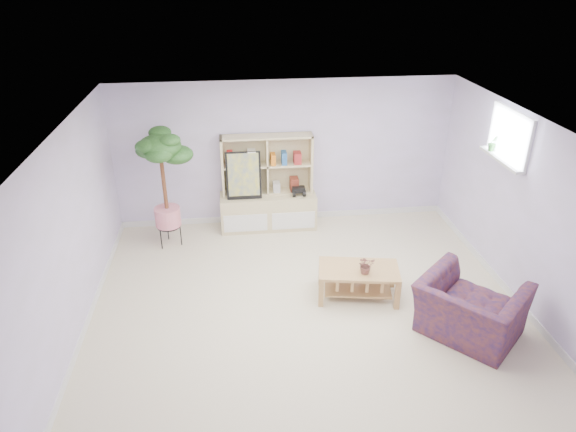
{
  "coord_description": "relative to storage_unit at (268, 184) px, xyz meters",
  "views": [
    {
      "loc": [
        -0.87,
        -5.41,
        4.05
      ],
      "look_at": [
        -0.2,
        0.36,
        1.13
      ],
      "focal_mm": 32.0,
      "sensor_mm": 36.0,
      "label": 1
    }
  ],
  "objects": [
    {
      "name": "floor",
      "position": [
        0.31,
        -2.24,
        -0.78
      ],
      "size": [
        5.5,
        5.0,
        0.01
      ],
      "primitive_type": "cube",
      "color": "beige",
      "rests_on": "ground"
    },
    {
      "name": "ceiling",
      "position": [
        0.31,
        -2.24,
        1.62
      ],
      "size": [
        5.5,
        5.0,
        0.01
      ],
      "primitive_type": "cube",
      "color": "white",
      "rests_on": "walls"
    },
    {
      "name": "walls",
      "position": [
        0.31,
        -2.24,
        0.42
      ],
      "size": [
        5.51,
        5.01,
        2.4
      ],
      "color": "#BCB1D1",
      "rests_on": "floor"
    },
    {
      "name": "baseboard",
      "position": [
        0.31,
        -2.24,
        -0.73
      ],
      "size": [
        5.5,
        5.0,
        0.1
      ],
      "primitive_type": null,
      "color": "silver",
      "rests_on": "floor"
    },
    {
      "name": "window",
      "position": [
        3.04,
        -1.64,
        1.22
      ],
      "size": [
        0.1,
        0.98,
        0.68
      ],
      "primitive_type": null,
      "color": "white",
      "rests_on": "walls"
    },
    {
      "name": "window_sill",
      "position": [
        2.98,
        -1.64,
        0.9
      ],
      "size": [
        0.14,
        1.0,
        0.04
      ],
      "primitive_type": "cube",
      "color": "silver",
      "rests_on": "walls"
    },
    {
      "name": "storage_unit",
      "position": [
        0.0,
        0.0,
        0.0
      ],
      "size": [
        1.57,
        0.53,
        1.57
      ],
      "primitive_type": null,
      "color": "#DBC685",
      "rests_on": "floor"
    },
    {
      "name": "poster",
      "position": [
        -0.39,
        -0.07,
        0.19
      ],
      "size": [
        0.55,
        0.13,
        0.77
      ],
      "primitive_type": null,
      "rotation": [
        0.0,
        0.0,
        -0.0
      ],
      "color": "yellow",
      "rests_on": "storage_unit"
    },
    {
      "name": "toy_truck",
      "position": [
        0.5,
        -0.07,
        -0.12
      ],
      "size": [
        0.3,
        0.21,
        0.16
      ],
      "primitive_type": null,
      "rotation": [
        0.0,
        0.0,
        0.01
      ],
      "color": "black",
      "rests_on": "storage_unit"
    },
    {
      "name": "coffee_table",
      "position": [
        1.02,
        -2.12,
        -0.57
      ],
      "size": [
        1.13,
        0.74,
        0.43
      ],
      "primitive_type": null,
      "rotation": [
        0.0,
        0.0,
        -0.18
      ],
      "color": "tan",
      "rests_on": "floor"
    },
    {
      "name": "table_plant",
      "position": [
        1.07,
        -2.23,
        -0.24
      ],
      "size": [
        0.23,
        0.2,
        0.24
      ],
      "primitive_type": "imported",
      "rotation": [
        0.0,
        0.0,
        0.08
      ],
      "color": "#0F480F",
      "rests_on": "coffee_table"
    },
    {
      "name": "floor_tree",
      "position": [
        -1.59,
        -0.42,
        0.15
      ],
      "size": [
        0.83,
        0.83,
        1.87
      ],
      "primitive_type": null,
      "rotation": [
        0.0,
        0.0,
        -0.24
      ],
      "color": "#19411B",
      "rests_on": "floor"
    },
    {
      "name": "armchair",
      "position": [
        2.13,
        -3.05,
        -0.37
      ],
      "size": [
        1.47,
        1.48,
        0.83
      ],
      "primitive_type": "imported",
      "rotation": [
        0.0,
        0.0,
        2.31
      ],
      "color": "#12134B",
      "rests_on": "floor"
    },
    {
      "name": "sill_plant",
      "position": [
        2.98,
        -1.35,
        1.03
      ],
      "size": [
        0.14,
        0.12,
        0.23
      ],
      "primitive_type": "imported",
      "rotation": [
        0.0,
        0.0,
        0.16
      ],
      "color": "#19411B",
      "rests_on": "window_sill"
    }
  ]
}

